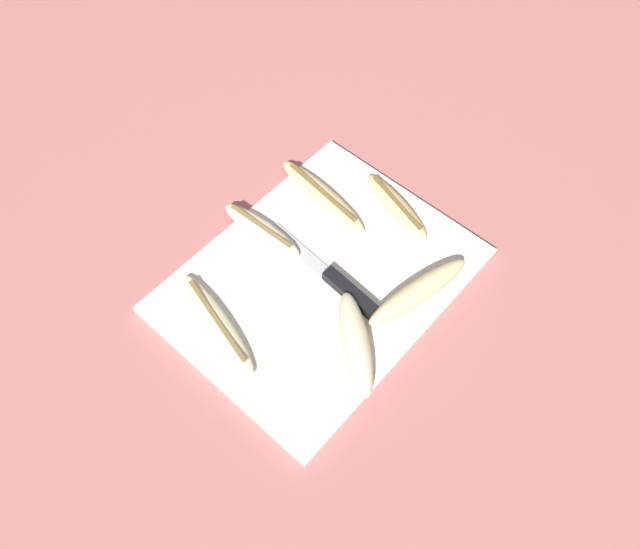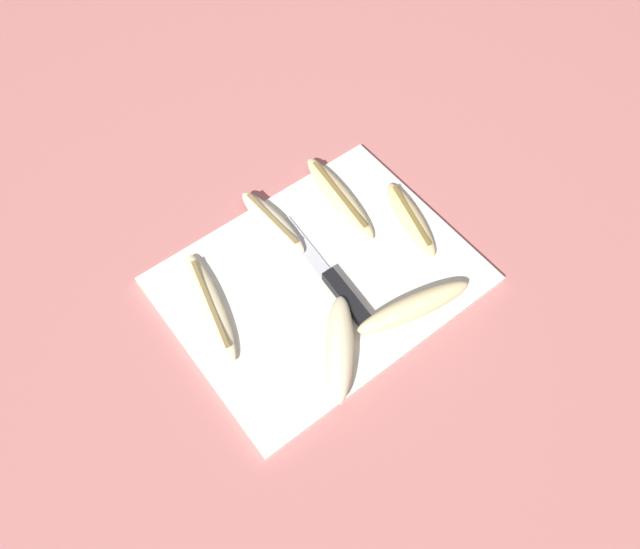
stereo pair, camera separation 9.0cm
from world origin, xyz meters
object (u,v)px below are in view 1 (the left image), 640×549
at_px(knife, 341,285).
at_px(banana_bright_far, 260,231).
at_px(banana_cream_curved, 218,323).
at_px(banana_spotted_left, 396,206).
at_px(banana_ripe_center, 418,291).
at_px(banana_mellow_near, 322,196).
at_px(banana_pale_long, 356,343).

distance_m(knife, banana_bright_far, 0.16).
bearing_deg(knife, banana_cream_curved, 155.54).
relative_size(knife, banana_spotted_left, 1.45).
xyz_separation_m(knife, banana_ripe_center, (0.06, -0.10, 0.01)).
height_order(banana_spotted_left, banana_bright_far, same).
bearing_deg(banana_mellow_near, banana_ripe_center, -101.12).
bearing_deg(banana_pale_long, banana_cream_curved, 121.29).
bearing_deg(banana_pale_long, banana_mellow_near, 51.35).
distance_m(banana_pale_long, banana_cream_curved, 0.20).
bearing_deg(banana_ripe_center, knife, 123.58).
bearing_deg(banana_bright_far, banana_spotted_left, -35.58).
xyz_separation_m(banana_ripe_center, banana_pale_long, (-0.13, 0.01, 0.00)).
height_order(banana_mellow_near, banana_spotted_left, same).
bearing_deg(banana_cream_curved, banana_ripe_center, -38.97).
height_order(banana_pale_long, banana_bright_far, banana_pale_long).
relative_size(banana_ripe_center, banana_cream_curved, 0.95).
height_order(knife, banana_pale_long, banana_pale_long).
relative_size(banana_mellow_near, banana_bright_far, 1.27).
distance_m(knife, banana_mellow_near, 0.17).
distance_m(banana_pale_long, banana_mellow_near, 0.28).
relative_size(banana_mellow_near, banana_spotted_left, 1.24).
height_order(banana_ripe_center, banana_mellow_near, banana_ripe_center).
distance_m(banana_ripe_center, banana_cream_curved, 0.30).
height_order(banana_mellow_near, banana_bright_far, banana_bright_far).
bearing_deg(banana_pale_long, banana_spotted_left, 25.09).
bearing_deg(banana_mellow_near, knife, -128.89).
bearing_deg(knife, banana_spotted_left, 13.98).
distance_m(banana_ripe_center, banana_bright_far, 0.27).
xyz_separation_m(knife, banana_mellow_near, (0.11, 0.13, 0.00)).
bearing_deg(banana_bright_far, banana_mellow_near, -12.17).
distance_m(knife, banana_pale_long, 0.10).
height_order(banana_pale_long, banana_spotted_left, banana_pale_long).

